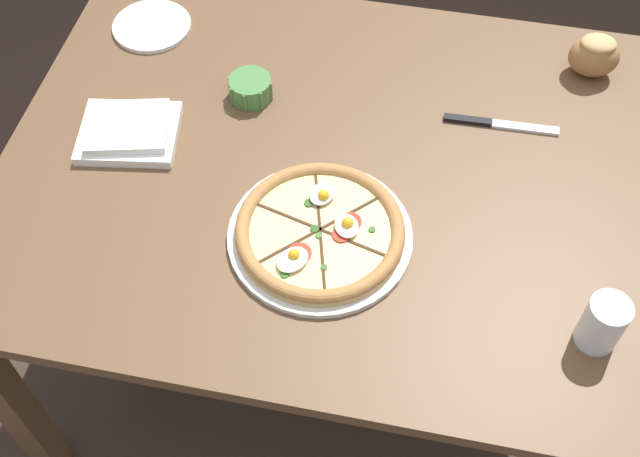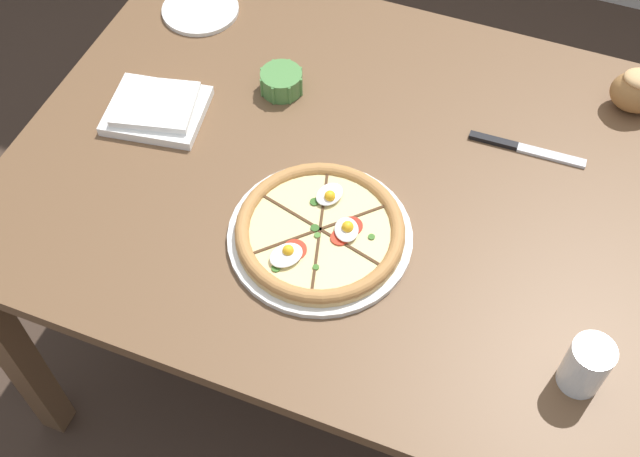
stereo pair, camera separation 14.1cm
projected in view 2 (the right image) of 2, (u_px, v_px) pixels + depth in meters
ground_plane at (335, 344)px, 2.14m from camera, size 12.00×12.00×0.00m
dining_table at (340, 196)px, 1.62m from camera, size 1.25×0.99×0.74m
pizza at (320, 232)px, 1.43m from camera, size 0.33×0.33×0.05m
ramekin_bowl at (281, 81)px, 1.64m from camera, size 0.09×0.09×0.05m
napkin_folded at (156, 108)px, 1.61m from camera, size 0.21×0.19×0.04m
bread_piece_near at (637, 91)px, 1.59m from camera, size 0.11×0.08×0.09m
knife_main at (525, 149)px, 1.56m from camera, size 0.23×0.02×0.01m
water_glass at (585, 367)px, 1.24m from camera, size 0.07×0.07×0.10m
side_saucer at (200, 10)px, 1.80m from camera, size 0.17×0.17×0.01m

